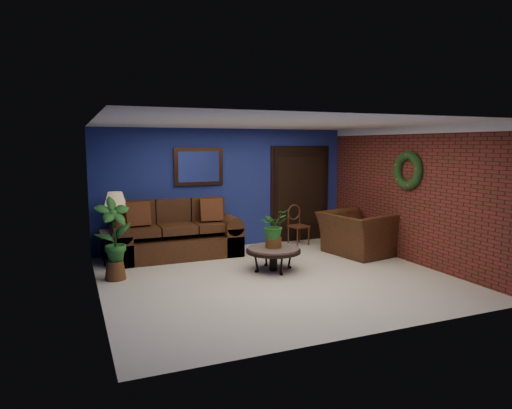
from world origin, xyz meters
name	(u,v)px	position (x,y,z in m)	size (l,w,h in m)	color
floor	(275,277)	(0.00, 0.00, 0.00)	(5.50, 5.50, 0.00)	beige
wall_back	(226,188)	(0.00, 2.50, 1.25)	(5.50, 0.04, 2.50)	navy
wall_left	(96,211)	(-2.75, 0.00, 1.25)	(0.04, 5.00, 2.50)	navy
wall_right_brick	(411,195)	(2.75, 0.00, 1.25)	(0.04, 5.00, 2.50)	maroon
ceiling	(276,123)	(0.00, 0.00, 2.50)	(5.50, 5.00, 0.02)	white
crown_molding	(413,130)	(2.72, 0.00, 2.43)	(0.03, 5.00, 0.14)	white
wall_mirror	(199,167)	(-0.60, 2.46, 1.72)	(1.02, 0.06, 0.77)	#442613
closet_door	(300,194)	(1.75, 2.47, 1.05)	(1.44, 0.06, 2.18)	black
wreath	(408,170)	(2.69, 0.05, 1.70)	(0.72, 0.72, 0.16)	black
sofa	(175,238)	(-1.20, 2.09, 0.36)	(2.45, 1.06, 1.10)	#4A2C15
coffee_table	(273,251)	(0.14, 0.39, 0.35)	(0.94, 0.94, 0.41)	#524C48
end_table	(117,238)	(-2.30, 2.05, 0.44)	(0.63, 0.63, 0.58)	#524C48
table_lamp	(116,207)	(-2.30, 2.05, 1.03)	(0.42, 0.42, 0.70)	#442613
side_chair	(297,222)	(1.49, 2.11, 0.49)	(0.44, 0.44, 0.87)	brown
armchair	(357,234)	(2.15, 0.82, 0.42)	(1.29, 1.13, 0.84)	#4A2C15
coffee_plant	(274,227)	(0.14, 0.39, 0.77)	(0.59, 0.56, 0.66)	brown
floor_plant	(346,229)	(2.35, 1.49, 0.38)	(0.39, 0.34, 0.75)	brown
tall_plant	(114,236)	(-2.45, 0.88, 0.71)	(0.65, 0.52, 1.34)	brown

